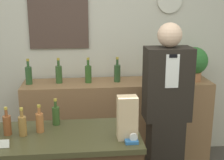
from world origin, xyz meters
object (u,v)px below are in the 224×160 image
(potted_plant, at_px, (194,62))
(shopkeeper, at_px, (166,113))
(tape_dispenser, at_px, (132,140))
(paper_bag, at_px, (127,118))

(potted_plant, bearing_deg, shopkeeper, -128.17)
(shopkeeper, height_order, potted_plant, shopkeeper)
(tape_dispenser, bearing_deg, potted_plant, 55.63)
(shopkeeper, distance_m, potted_plant, 0.83)
(tape_dispenser, bearing_deg, shopkeeper, 58.93)
(potted_plant, height_order, tape_dispenser, potted_plant)
(paper_bag, xyz_separation_m, tape_dispenser, (0.02, -0.08, -0.13))
(shopkeeper, distance_m, paper_bag, 0.84)
(shopkeeper, relative_size, paper_bag, 5.37)
(shopkeeper, bearing_deg, tape_dispenser, -121.07)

